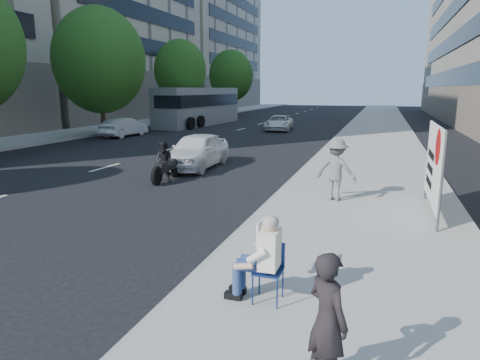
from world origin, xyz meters
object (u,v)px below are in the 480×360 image
at_px(jogger, 336,170).
at_px(white_sedan_mid, 124,127).
at_px(pedestrian_woman, 327,320).
at_px(motorcycle, 165,164).
at_px(bus, 199,107).
at_px(protest_banner, 434,164).
at_px(white_sedan_near, 196,151).
at_px(seated_protester, 261,253).
at_px(white_sedan_far, 279,123).

relative_size(jogger, white_sedan_mid, 0.45).
height_order(pedestrian_woman, motorcycle, pedestrian_woman).
xyz_separation_m(pedestrian_woman, bus, (-15.39, 31.86, 0.75)).
height_order(jogger, protest_banner, protest_banner).
height_order(jogger, white_sedan_near, jogger).
height_order(white_sedan_near, bus, bus).
height_order(protest_banner, bus, bus).
xyz_separation_m(seated_protester, white_sedan_far, (-6.16, 27.26, -0.29)).
bearing_deg(bus, white_sedan_mid, -91.12).
bearing_deg(motorcycle, protest_banner, -15.91).
relative_size(seated_protester, bus, 0.11).
height_order(white_sedan_near, white_sedan_far, white_sedan_near).
bearing_deg(protest_banner, seated_protester, -116.40).
distance_m(protest_banner, motorcycle, 8.63).
relative_size(protest_banner, white_sedan_near, 0.73).
relative_size(seated_protester, jogger, 0.76).
distance_m(protest_banner, white_sedan_mid, 22.84).
bearing_deg(motorcycle, white_sedan_mid, 125.18).
xyz_separation_m(protest_banner, white_sedan_mid, (-18.00, 14.04, -0.77)).
relative_size(white_sedan_near, white_sedan_far, 1.00).
bearing_deg(protest_banner, jogger, 165.99).
xyz_separation_m(white_sedan_far, motorcycle, (0.57, -19.72, 0.05)).
bearing_deg(motorcycle, seated_protester, -56.62).
bearing_deg(seated_protester, pedestrian_woman, -54.31).
bearing_deg(white_sedan_far, motorcycle, -94.36).
height_order(motorcycle, bus, bus).
bearing_deg(motorcycle, jogger, -15.39).
relative_size(jogger, pedestrian_woman, 1.17).
xyz_separation_m(seated_protester, protest_banner, (2.80, 5.64, 0.53)).
height_order(seated_protester, jogger, jogger).
bearing_deg(bus, seated_protester, -60.79).
xyz_separation_m(jogger, protest_banner, (2.39, -0.60, 0.39)).
distance_m(pedestrian_woman, protest_banner, 7.43).
distance_m(seated_protester, protest_banner, 6.32).
xyz_separation_m(jogger, white_sedan_near, (-6.06, 4.11, -0.30)).
bearing_deg(white_sedan_far, white_sedan_near, -94.27).
bearing_deg(white_sedan_near, pedestrian_woman, -61.56).
bearing_deg(protest_banner, white_sedan_near, 150.86).
distance_m(pedestrian_woman, white_sedan_near, 13.73).
height_order(white_sedan_mid, white_sedan_far, white_sedan_mid).
height_order(jogger, white_sedan_mid, jogger).
relative_size(white_sedan_near, bus, 0.34).
bearing_deg(protest_banner, bus, 124.69).
bearing_deg(pedestrian_woman, bus, -21.06).
bearing_deg(pedestrian_woman, white_sedan_far, -32.65).
bearing_deg(seated_protester, bus, 115.21).
xyz_separation_m(seated_protester, white_sedan_near, (-5.64, 10.35, -0.16)).
distance_m(seated_protester, pedestrian_woman, 1.95).
distance_m(jogger, pedestrian_woman, 7.86).
relative_size(seated_protester, pedestrian_woman, 0.89).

